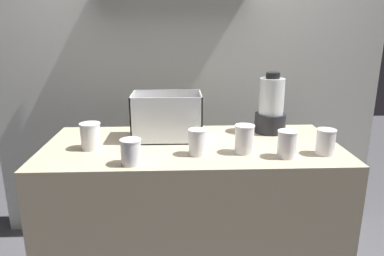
# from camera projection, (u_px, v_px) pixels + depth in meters

# --- Properties ---
(counter) EXTENTS (1.40, 0.64, 0.90)m
(counter) POSITION_uv_depth(u_px,v_px,m) (192.00, 227.00, 1.84)
(counter) COLOR tan
(counter) RESTS_ON ground_plane
(back_wall_unit) EXTENTS (2.60, 0.24, 2.50)m
(back_wall_unit) POSITION_uv_depth(u_px,v_px,m) (186.00, 54.00, 2.35)
(back_wall_unit) COLOR silver
(back_wall_unit) RESTS_ON ground_plane
(carrot_display_bin) EXTENTS (0.34, 0.21, 0.23)m
(carrot_display_bin) POSITION_uv_depth(u_px,v_px,m) (167.00, 125.00, 1.78)
(carrot_display_bin) COLOR white
(carrot_display_bin) RESTS_ON counter
(blender_pitcher) EXTENTS (0.16, 0.16, 0.32)m
(blender_pitcher) POSITION_uv_depth(u_px,v_px,m) (271.00, 108.00, 1.87)
(blender_pitcher) COLOR black
(blender_pitcher) RESTS_ON counter
(juice_cup_beet_far_left) EXTENTS (0.09, 0.09, 0.12)m
(juice_cup_beet_far_left) POSITION_uv_depth(u_px,v_px,m) (91.00, 137.00, 1.64)
(juice_cup_beet_far_left) COLOR white
(juice_cup_beet_far_left) RESTS_ON counter
(juice_cup_carrot_left) EXTENTS (0.09, 0.09, 0.11)m
(juice_cup_carrot_left) POSITION_uv_depth(u_px,v_px,m) (131.00, 153.00, 1.45)
(juice_cup_carrot_left) COLOR white
(juice_cup_carrot_left) RESTS_ON counter
(juice_cup_carrot_middle) EXTENTS (0.08, 0.08, 0.12)m
(juice_cup_carrot_middle) POSITION_uv_depth(u_px,v_px,m) (197.00, 144.00, 1.56)
(juice_cup_carrot_middle) COLOR white
(juice_cup_carrot_middle) RESTS_ON counter
(juice_cup_mango_right) EXTENTS (0.09, 0.09, 0.13)m
(juice_cup_mango_right) POSITION_uv_depth(u_px,v_px,m) (244.00, 141.00, 1.58)
(juice_cup_mango_right) COLOR white
(juice_cup_mango_right) RESTS_ON counter
(juice_cup_mango_far_right) EXTENTS (0.08, 0.08, 0.12)m
(juice_cup_mango_far_right) POSITION_uv_depth(u_px,v_px,m) (287.00, 146.00, 1.53)
(juice_cup_mango_far_right) COLOR white
(juice_cup_mango_far_right) RESTS_ON counter
(juice_cup_mango_rightmost) EXTENTS (0.08, 0.08, 0.11)m
(juice_cup_mango_rightmost) POSITION_uv_depth(u_px,v_px,m) (325.00, 144.00, 1.57)
(juice_cup_mango_rightmost) COLOR white
(juice_cup_mango_rightmost) RESTS_ON counter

